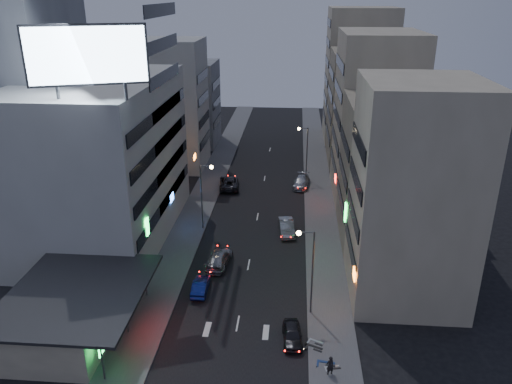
# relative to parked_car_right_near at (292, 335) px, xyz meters

# --- Properties ---
(ground) EXTENTS (180.00, 180.00, 0.00)m
(ground) POSITION_rel_parked_car_right_near_xyz_m (-4.71, -2.05, -0.65)
(ground) COLOR black
(ground) RESTS_ON ground
(sidewalk_left) EXTENTS (4.00, 120.00, 0.12)m
(sidewalk_left) POSITION_rel_parked_car_right_near_xyz_m (-12.71, 27.95, -0.59)
(sidewalk_left) COLOR #4C4C4F
(sidewalk_left) RESTS_ON ground
(sidewalk_right) EXTENTS (4.00, 120.00, 0.12)m
(sidewalk_right) POSITION_rel_parked_car_right_near_xyz_m (3.29, 27.95, -0.59)
(sidewalk_right) COLOR #4C4C4F
(sidewalk_right) RESTS_ON ground
(food_court) EXTENTS (11.00, 13.00, 3.88)m
(food_court) POSITION_rel_parked_car_right_near_xyz_m (-18.61, -0.05, 1.33)
(food_court) COLOR #BDAE94
(food_court) RESTS_ON ground
(white_building) EXTENTS (14.00, 24.00, 18.00)m
(white_building) POSITION_rel_parked_car_right_near_xyz_m (-21.71, 17.95, 8.35)
(white_building) COLOR #B6B5B1
(white_building) RESTS_ON ground
(grey_tower) EXTENTS (10.00, 14.00, 34.00)m
(grey_tower) POSITION_rel_parked_car_right_near_xyz_m (-30.71, 20.95, 16.35)
(grey_tower) COLOR gray
(grey_tower) RESTS_ON ground
(shophouse_near) EXTENTS (10.00, 11.00, 20.00)m
(shophouse_near) POSITION_rel_parked_car_right_near_xyz_m (10.29, 8.45, 9.35)
(shophouse_near) COLOR #BDAE94
(shophouse_near) RESTS_ON ground
(shophouse_mid) EXTENTS (11.00, 12.00, 16.00)m
(shophouse_mid) POSITION_rel_parked_car_right_near_xyz_m (10.79, 19.95, 7.35)
(shophouse_mid) COLOR gray
(shophouse_mid) RESTS_ON ground
(shophouse_far) EXTENTS (10.00, 14.00, 22.00)m
(shophouse_far) POSITION_rel_parked_car_right_near_xyz_m (10.29, 32.95, 10.35)
(shophouse_far) COLOR #BDAE94
(shophouse_far) RESTS_ON ground
(far_left_a) EXTENTS (11.00, 10.00, 20.00)m
(far_left_a) POSITION_rel_parked_car_right_near_xyz_m (-20.21, 42.95, 9.35)
(far_left_a) COLOR #B6B5B1
(far_left_a) RESTS_ON ground
(far_left_b) EXTENTS (12.00, 10.00, 15.00)m
(far_left_b) POSITION_rel_parked_car_right_near_xyz_m (-20.71, 55.95, 6.85)
(far_left_b) COLOR gray
(far_left_b) RESTS_ON ground
(far_right_a) EXTENTS (11.00, 12.00, 18.00)m
(far_right_a) POSITION_rel_parked_car_right_near_xyz_m (10.79, 47.95, 8.35)
(far_right_a) COLOR gray
(far_right_a) RESTS_ON ground
(far_right_b) EXTENTS (12.00, 12.00, 24.00)m
(far_right_b) POSITION_rel_parked_car_right_near_xyz_m (11.29, 61.95, 11.35)
(far_right_b) COLOR #BDAE94
(far_right_b) RESTS_ON ground
(billboard) EXTENTS (9.52, 3.75, 6.20)m
(billboard) POSITION_rel_parked_car_right_near_xyz_m (-17.70, 7.92, 21.01)
(billboard) COLOR #595B60
(billboard) RESTS_ON white_building
(street_lamp_right_near) EXTENTS (1.60, 0.44, 8.02)m
(street_lamp_right_near) POSITION_rel_parked_car_right_near_xyz_m (1.19, 3.95, 4.71)
(street_lamp_right_near) COLOR #595B60
(street_lamp_right_near) RESTS_ON sidewalk_right
(street_lamp_left) EXTENTS (1.60, 0.44, 8.02)m
(street_lamp_left) POSITION_rel_parked_car_right_near_xyz_m (-10.62, 19.95, 4.71)
(street_lamp_left) COLOR #595B60
(street_lamp_left) RESTS_ON sidewalk_left
(street_lamp_right_far) EXTENTS (1.60, 0.44, 8.02)m
(street_lamp_right_far) POSITION_rel_parked_car_right_near_xyz_m (1.19, 37.95, 4.71)
(street_lamp_right_far) COLOR #595B60
(street_lamp_right_far) RESTS_ON sidewalk_right
(parked_car_right_near) EXTENTS (1.86, 3.93, 1.30)m
(parked_car_right_near) POSITION_rel_parked_car_right_near_xyz_m (0.00, 0.00, 0.00)
(parked_car_right_near) COLOR #232227
(parked_car_right_near) RESTS_ON ground
(parked_car_right_mid) EXTENTS (2.20, 4.86, 1.55)m
(parked_car_right_mid) POSITION_rel_parked_car_right_near_xyz_m (-0.94, 19.64, 0.12)
(parked_car_right_mid) COLOR #999DA1
(parked_car_right_mid) RESTS_ON ground
(parked_car_left) EXTENTS (3.39, 6.11, 1.62)m
(parked_car_left) POSITION_rel_parked_car_right_near_xyz_m (-9.61, 33.62, 0.16)
(parked_car_left) COLOR #27262B
(parked_car_left) RESTS_ON ground
(parked_car_right_far) EXTENTS (2.66, 5.34, 1.49)m
(parked_car_right_far) POSITION_rel_parked_car_right_near_xyz_m (0.89, 34.87, 0.09)
(parked_car_right_far) COLOR #9EA1A6
(parked_car_right_far) RESTS_ON ground
(road_car_blue) EXTENTS (1.40, 3.89, 1.28)m
(road_car_blue) POSITION_rel_parked_car_right_near_xyz_m (-8.77, 6.52, -0.01)
(road_car_blue) COLOR navy
(road_car_blue) RESTS_ON ground
(road_car_silver) EXTENTS (2.58, 5.35, 1.50)m
(road_car_silver) POSITION_rel_parked_car_right_near_xyz_m (-7.80, 11.65, 0.10)
(road_car_silver) COLOR gray
(road_car_silver) RESTS_ON ground
(person) EXTENTS (0.68, 0.57, 1.60)m
(person) POSITION_rel_parked_car_right_near_xyz_m (2.84, -3.71, 0.27)
(person) COLOR black
(person) RESTS_ON sidewalk_right
(scooter_black_a) EXTENTS (0.77, 1.76, 1.04)m
(scooter_black_a) POSITION_rel_parked_car_right_near_xyz_m (3.19, -4.96, -0.01)
(scooter_black_a) COLOR black
(scooter_black_a) RESTS_ON sidewalk_right
(scooter_silver_a) EXTENTS (0.95, 1.83, 1.07)m
(scooter_silver_a) POSITION_rel_parked_car_right_near_xyz_m (3.63, -2.64, 0.00)
(scooter_silver_a) COLOR #B9BDC2
(scooter_silver_a) RESTS_ON sidewalk_right
(scooter_blue) EXTENTS (0.98, 2.13, 1.25)m
(scooter_blue) POSITION_rel_parked_car_right_near_xyz_m (3.37, -2.43, 0.10)
(scooter_blue) COLOR navy
(scooter_blue) RESTS_ON sidewalk_right
(scooter_black_b) EXTENTS (1.40, 2.09, 1.22)m
(scooter_black_b) POSITION_rel_parked_car_right_near_xyz_m (2.53, -0.88, 0.08)
(scooter_black_b) COLOR black
(scooter_black_b) RESTS_ON sidewalk_right
(scooter_silver_b) EXTENTS (1.34, 1.94, 1.13)m
(scooter_silver_b) POSITION_rel_parked_car_right_near_xyz_m (2.61, -0.17, 0.04)
(scooter_silver_b) COLOR #AFB4B8
(scooter_silver_b) RESTS_ON sidewalk_right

